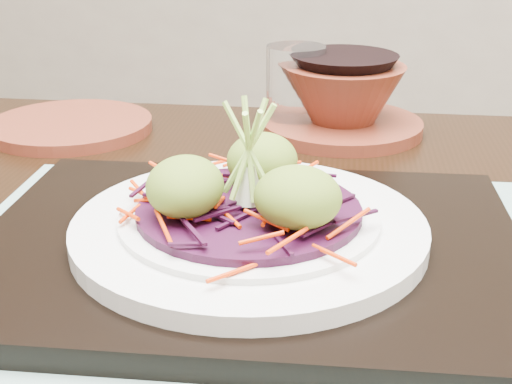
% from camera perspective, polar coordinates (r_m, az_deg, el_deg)
% --- Properties ---
extents(dining_table, '(1.20, 0.87, 0.70)m').
position_cam_1_polar(dining_table, '(0.60, 2.20, -11.99)').
color(dining_table, black).
rests_on(dining_table, ground).
extents(placemat, '(0.49, 0.40, 0.00)m').
position_cam_1_polar(placemat, '(0.52, -0.54, -5.58)').
color(placemat, gray).
rests_on(placemat, dining_table).
extents(serving_tray, '(0.42, 0.34, 0.02)m').
position_cam_1_polar(serving_tray, '(0.51, -0.54, -4.53)').
color(serving_tray, black).
rests_on(serving_tray, placemat).
extents(white_plate, '(0.25, 0.25, 0.02)m').
position_cam_1_polar(white_plate, '(0.50, -0.55, -2.81)').
color(white_plate, silver).
rests_on(white_plate, serving_tray).
extents(cabbage_bed, '(0.16, 0.16, 0.01)m').
position_cam_1_polar(cabbage_bed, '(0.50, -0.56, -1.49)').
color(cabbage_bed, '#310927').
rests_on(cabbage_bed, white_plate).
extents(carrot_julienne, '(0.19, 0.19, 0.01)m').
position_cam_1_polar(carrot_julienne, '(0.50, -0.56, -0.68)').
color(carrot_julienne, red).
rests_on(carrot_julienne, cabbage_bed).
extents(guacamole_scoops, '(0.14, 0.12, 0.04)m').
position_cam_1_polar(guacamole_scoops, '(0.49, -0.58, 0.87)').
color(guacamole_scoops, olive).
rests_on(guacamole_scoops, cabbage_bed).
extents(scallion_garnish, '(0.06, 0.06, 0.09)m').
position_cam_1_polar(scallion_garnish, '(0.48, -0.57, 3.00)').
color(scallion_garnish, '#A0D153').
rests_on(scallion_garnish, cabbage_bed).
extents(terracotta_side_plate, '(0.24, 0.24, 0.01)m').
position_cam_1_polar(terracotta_side_plate, '(0.83, -14.59, 5.16)').
color(terracotta_side_plate, '#5F2416').
rests_on(terracotta_side_plate, dining_table).
extents(water_glass, '(0.07, 0.07, 0.09)m').
position_cam_1_polar(water_glass, '(0.81, 3.16, 8.33)').
color(water_glass, white).
rests_on(water_glass, dining_table).
extents(terracotta_bowl_set, '(0.22, 0.22, 0.08)m').
position_cam_1_polar(terracotta_bowl_set, '(0.80, 6.95, 7.13)').
color(terracotta_bowl_set, '#5F2416').
rests_on(terracotta_bowl_set, dining_table).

